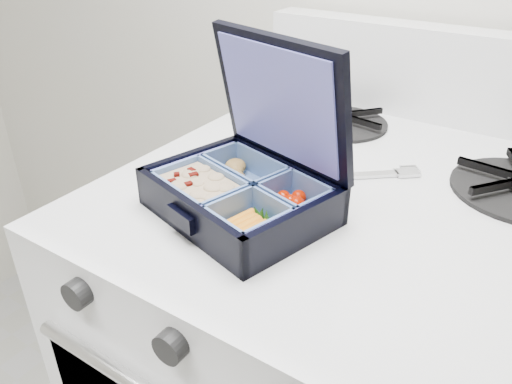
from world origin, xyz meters
The scene contains 3 objects.
bento_box centered at (-0.31, 1.49, 1.03)m, with size 0.21×0.16×0.05m, color black, non-canonical shape.
burner_grate_rear centered at (-0.34, 1.82, 1.01)m, with size 0.16×0.16×0.02m, color black.
fork centered at (-0.25, 1.64, 1.01)m, with size 0.03×0.20×0.01m, color silver, non-canonical shape.
Camera 1 is at (-0.01, 1.07, 1.33)m, focal length 35.00 mm.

